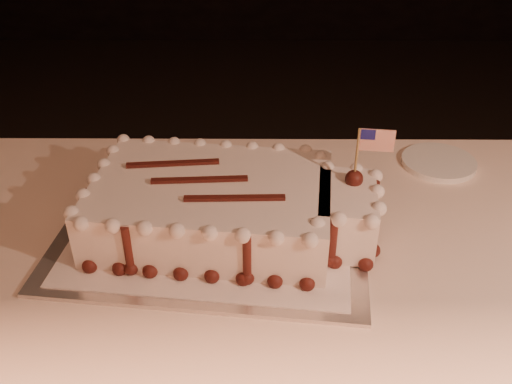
{
  "coord_description": "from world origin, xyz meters",
  "views": [
    {
      "loc": [
        -0.12,
        -0.22,
        1.4
      ],
      "look_at": [
        -0.12,
        0.63,
        0.84
      ],
      "focal_mm": 40.0,
      "sensor_mm": 36.0,
      "label": 1
    }
  ],
  "objects_px": {
    "cake_board": "(213,230)",
    "sheet_cake": "(228,207)",
    "side_plate": "(439,162)",
    "banquet_table": "(312,377)"
  },
  "relations": [
    {
      "from": "cake_board",
      "to": "sheet_cake",
      "type": "bearing_deg",
      "value": 0.41
    },
    {
      "from": "cake_board",
      "to": "side_plate",
      "type": "distance_m",
      "value": 0.55
    },
    {
      "from": "banquet_table",
      "to": "side_plate",
      "type": "distance_m",
      "value": 0.55
    },
    {
      "from": "banquet_table",
      "to": "side_plate",
      "type": "relative_size",
      "value": 14.7
    },
    {
      "from": "banquet_table",
      "to": "sheet_cake",
      "type": "xyz_separation_m",
      "value": [
        -0.17,
        0.03,
        0.44
      ]
    },
    {
      "from": "banquet_table",
      "to": "sheet_cake",
      "type": "bearing_deg",
      "value": 171.72
    },
    {
      "from": "sheet_cake",
      "to": "side_plate",
      "type": "relative_size",
      "value": 3.36
    },
    {
      "from": "cake_board",
      "to": "side_plate",
      "type": "relative_size",
      "value": 3.45
    },
    {
      "from": "sheet_cake",
      "to": "cake_board",
      "type": "bearing_deg",
      "value": 174.04
    },
    {
      "from": "sheet_cake",
      "to": "side_plate",
      "type": "distance_m",
      "value": 0.53
    }
  ]
}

